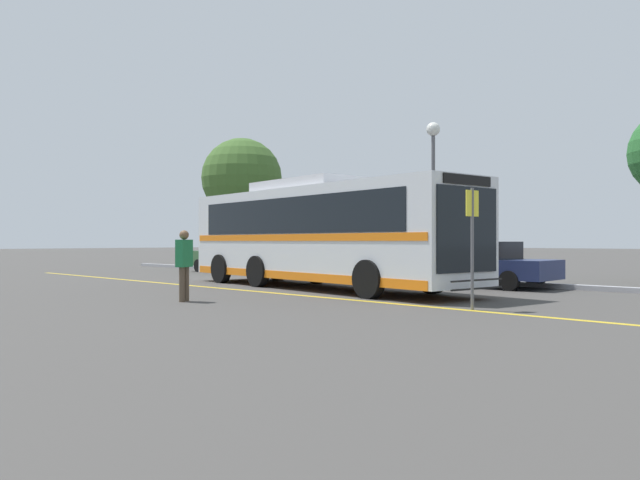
{
  "coord_description": "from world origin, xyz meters",
  "views": [
    {
      "loc": [
        12.89,
        -14.1,
        1.48
      ],
      "look_at": [
        -0.78,
        -0.26,
        1.51
      ],
      "focal_mm": 35.0,
      "sensor_mm": 36.0,
      "label": 1
    }
  ],
  "objects_px": {
    "parked_car_1": "(330,259)",
    "parked_car_2": "(479,264)",
    "transit_bus": "(320,232)",
    "tree_0": "(242,179)",
    "pedestrian_0": "(184,261)",
    "bus_stop_sign": "(472,233)",
    "parked_car_0": "(231,256)",
    "street_lamp": "(433,163)"
  },
  "relations": [
    {
      "from": "parked_car_2",
      "to": "pedestrian_0",
      "type": "bearing_deg",
      "value": 162.68
    },
    {
      "from": "parked_car_1",
      "to": "street_lamp",
      "type": "relative_size",
      "value": 0.76
    },
    {
      "from": "parked_car_2",
      "to": "pedestrian_0",
      "type": "xyz_separation_m",
      "value": [
        -2.55,
        -9.43,
        0.26
      ]
    },
    {
      "from": "bus_stop_sign",
      "to": "tree_0",
      "type": "height_order",
      "value": "tree_0"
    },
    {
      "from": "parked_car_0",
      "to": "parked_car_2",
      "type": "bearing_deg",
      "value": 94.11
    },
    {
      "from": "transit_bus",
      "to": "bus_stop_sign",
      "type": "bearing_deg",
      "value": 79.71
    },
    {
      "from": "parked_car_2",
      "to": "street_lamp",
      "type": "distance_m",
      "value": 5.11
    },
    {
      "from": "street_lamp",
      "to": "bus_stop_sign",
      "type": "bearing_deg",
      "value": -51.09
    },
    {
      "from": "parked_car_0",
      "to": "bus_stop_sign",
      "type": "xyz_separation_m",
      "value": [
        16.45,
        -6.07,
        0.89
      ]
    },
    {
      "from": "transit_bus",
      "to": "parked_car_2",
      "type": "height_order",
      "value": "transit_bus"
    },
    {
      "from": "parked_car_0",
      "to": "parked_car_1",
      "type": "bearing_deg",
      "value": 94.85
    },
    {
      "from": "pedestrian_0",
      "to": "tree_0",
      "type": "relative_size",
      "value": 0.23
    },
    {
      "from": "parked_car_0",
      "to": "parked_car_1",
      "type": "xyz_separation_m",
      "value": [
        6.35,
        0.12,
        -0.01
      ]
    },
    {
      "from": "parked_car_1",
      "to": "parked_car_2",
      "type": "bearing_deg",
      "value": 87.33
    },
    {
      "from": "pedestrian_0",
      "to": "tree_0",
      "type": "xyz_separation_m",
      "value": [
        -16.01,
        14.37,
        4.16
      ]
    },
    {
      "from": "parked_car_2",
      "to": "bus_stop_sign",
      "type": "xyz_separation_m",
      "value": [
        3.43,
        -6.14,
        0.91
      ]
    },
    {
      "from": "parked_car_2",
      "to": "pedestrian_0",
      "type": "distance_m",
      "value": 9.77
    },
    {
      "from": "parked_car_0",
      "to": "pedestrian_0",
      "type": "height_order",
      "value": "pedestrian_0"
    },
    {
      "from": "bus_stop_sign",
      "to": "tree_0",
      "type": "xyz_separation_m",
      "value": [
        -21.99,
        11.08,
        3.51
      ]
    },
    {
      "from": "parked_car_1",
      "to": "parked_car_2",
      "type": "xyz_separation_m",
      "value": [
        6.67,
        -0.05,
        -0.01
      ]
    },
    {
      "from": "street_lamp",
      "to": "parked_car_1",
      "type": "bearing_deg",
      "value": -153.69
    },
    {
      "from": "transit_bus",
      "to": "parked_car_1",
      "type": "xyz_separation_m",
      "value": [
        -3.46,
        4.1,
        -1.02
      ]
    },
    {
      "from": "pedestrian_0",
      "to": "tree_0",
      "type": "distance_m",
      "value": 21.91
    },
    {
      "from": "parked_car_0",
      "to": "pedestrian_0",
      "type": "xyz_separation_m",
      "value": [
        10.47,
        -9.36,
        0.24
      ]
    },
    {
      "from": "parked_car_2",
      "to": "parked_car_0",
      "type": "bearing_deg",
      "value": 88.1
    },
    {
      "from": "tree_0",
      "to": "street_lamp",
      "type": "bearing_deg",
      "value": -11.23
    },
    {
      "from": "parked_car_1",
      "to": "parked_car_2",
      "type": "distance_m",
      "value": 6.67
    },
    {
      "from": "parked_car_1",
      "to": "tree_0",
      "type": "distance_m",
      "value": 13.59
    },
    {
      "from": "transit_bus",
      "to": "tree_0",
      "type": "height_order",
      "value": "tree_0"
    },
    {
      "from": "parked_car_1",
      "to": "pedestrian_0",
      "type": "distance_m",
      "value": 10.33
    },
    {
      "from": "transit_bus",
      "to": "street_lamp",
      "type": "distance_m",
      "value": 6.48
    },
    {
      "from": "parked_car_0",
      "to": "bus_stop_sign",
      "type": "relative_size",
      "value": 1.87
    },
    {
      "from": "bus_stop_sign",
      "to": "tree_0",
      "type": "bearing_deg",
      "value": -109.6
    },
    {
      "from": "tree_0",
      "to": "parked_car_0",
      "type": "bearing_deg",
      "value": -42.15
    },
    {
      "from": "parked_car_0",
      "to": "tree_0",
      "type": "xyz_separation_m",
      "value": [
        -5.53,
        5.01,
        4.4
      ]
    },
    {
      "from": "transit_bus",
      "to": "tree_0",
      "type": "relative_size",
      "value": 1.59
    },
    {
      "from": "parked_car_1",
      "to": "pedestrian_0",
      "type": "bearing_deg",
      "value": 21.26
    },
    {
      "from": "transit_bus",
      "to": "pedestrian_0",
      "type": "xyz_separation_m",
      "value": [
        0.67,
        -5.38,
        -0.77
      ]
    },
    {
      "from": "transit_bus",
      "to": "pedestrian_0",
      "type": "distance_m",
      "value": 5.47
    },
    {
      "from": "transit_bus",
      "to": "tree_0",
      "type": "bearing_deg",
      "value": -113.23
    },
    {
      "from": "parked_car_1",
      "to": "bus_stop_sign",
      "type": "xyz_separation_m",
      "value": [
        10.11,
        -6.18,
        0.9
      ]
    },
    {
      "from": "parked_car_2",
      "to": "tree_0",
      "type": "xyz_separation_m",
      "value": [
        -18.55,
        4.94,
        4.42
      ]
    }
  ]
}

